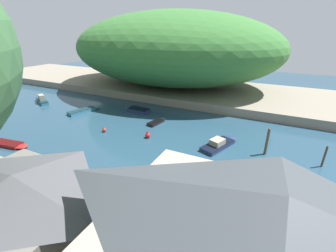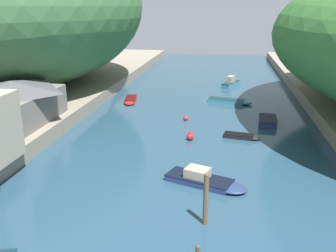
{
  "view_description": "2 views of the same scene",
  "coord_description": "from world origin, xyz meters",
  "px_view_note": "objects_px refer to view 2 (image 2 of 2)",
  "views": [
    {
      "loc": [
        -24.11,
        9.55,
        13.96
      ],
      "look_at": [
        1.98,
        22.4,
        1.34
      ],
      "focal_mm": 24.0,
      "sensor_mm": 36.0,
      "label": 1
    },
    {
      "loc": [
        3.05,
        -10.88,
        12.88
      ],
      "look_at": [
        -1.99,
        21.77,
        2.26
      ],
      "focal_mm": 40.0,
      "sensor_mm": 36.0,
      "label": 2
    }
  ],
  "objects_px": {
    "boat_open_rowboat": "(231,101)",
    "boathouse_shed": "(12,101)",
    "boat_red_skiff": "(268,119)",
    "channel_buoy_near": "(190,136)",
    "boat_white_cruiser": "(130,100)",
    "boat_cabin_cruiser": "(232,83)",
    "channel_buoy_far": "(186,118)",
    "boat_navy_launch": "(206,180)",
    "boat_far_right_bank": "(243,136)"
  },
  "relations": [
    {
      "from": "boathouse_shed",
      "to": "boat_open_rowboat",
      "type": "xyz_separation_m",
      "value": [
        22.26,
        17.23,
        -3.46
      ]
    },
    {
      "from": "boat_white_cruiser",
      "to": "channel_buoy_near",
      "type": "bearing_deg",
      "value": 115.0
    },
    {
      "from": "boat_white_cruiser",
      "to": "boat_red_skiff",
      "type": "relative_size",
      "value": 1.04
    },
    {
      "from": "boat_red_skiff",
      "to": "channel_buoy_far",
      "type": "bearing_deg",
      "value": -171.24
    },
    {
      "from": "boathouse_shed",
      "to": "boat_far_right_bank",
      "type": "distance_m",
      "value": 23.75
    },
    {
      "from": "boat_red_skiff",
      "to": "channel_buoy_near",
      "type": "relative_size",
      "value": 4.6
    },
    {
      "from": "boat_far_right_bank",
      "to": "boat_white_cruiser",
      "type": "bearing_deg",
      "value": -120.86
    },
    {
      "from": "boat_navy_launch",
      "to": "channel_buoy_near",
      "type": "bearing_deg",
      "value": -146.85
    },
    {
      "from": "boathouse_shed",
      "to": "boat_cabin_cruiser",
      "type": "xyz_separation_m",
      "value": [
        22.49,
        29.54,
        -3.22
      ]
    },
    {
      "from": "boat_open_rowboat",
      "to": "boathouse_shed",
      "type": "bearing_deg",
      "value": -38.09
    },
    {
      "from": "boat_cabin_cruiser",
      "to": "boat_navy_launch",
      "type": "height_order",
      "value": "boat_cabin_cruiser"
    },
    {
      "from": "boathouse_shed",
      "to": "boat_red_skiff",
      "type": "distance_m",
      "value": 27.98
    },
    {
      "from": "channel_buoy_near",
      "to": "boat_white_cruiser",
      "type": "bearing_deg",
      "value": 124.14
    },
    {
      "from": "boat_far_right_bank",
      "to": "channel_buoy_near",
      "type": "height_order",
      "value": "channel_buoy_near"
    },
    {
      "from": "boat_open_rowboat",
      "to": "boat_red_skiff",
      "type": "height_order",
      "value": "boat_red_skiff"
    },
    {
      "from": "boathouse_shed",
      "to": "boat_cabin_cruiser",
      "type": "height_order",
      "value": "boathouse_shed"
    },
    {
      "from": "boathouse_shed",
      "to": "boat_far_right_bank",
      "type": "height_order",
      "value": "boathouse_shed"
    },
    {
      "from": "boat_red_skiff",
      "to": "boat_white_cruiser",
      "type": "bearing_deg",
      "value": 163.22
    },
    {
      "from": "boat_white_cruiser",
      "to": "boat_navy_launch",
      "type": "height_order",
      "value": "boat_navy_launch"
    },
    {
      "from": "boat_red_skiff",
      "to": "channel_buoy_near",
      "type": "bearing_deg",
      "value": -133.49
    },
    {
      "from": "boat_open_rowboat",
      "to": "boat_navy_launch",
      "type": "xyz_separation_m",
      "value": [
        -2.08,
        -25.51,
        0.08
      ]
    },
    {
      "from": "boathouse_shed",
      "to": "boat_navy_launch",
      "type": "relative_size",
      "value": 1.6
    },
    {
      "from": "boat_open_rowboat",
      "to": "boat_cabin_cruiser",
      "type": "bearing_deg",
      "value": -166.87
    },
    {
      "from": "boat_white_cruiser",
      "to": "boat_red_skiff",
      "type": "distance_m",
      "value": 19.54
    },
    {
      "from": "channel_buoy_far",
      "to": "boat_white_cruiser",
      "type": "bearing_deg",
      "value": 138.14
    },
    {
      "from": "boat_navy_launch",
      "to": "boat_white_cruiser",
      "type": "bearing_deg",
      "value": -133.03
    },
    {
      "from": "boathouse_shed",
      "to": "boat_white_cruiser",
      "type": "relative_size",
      "value": 2.01
    },
    {
      "from": "boat_far_right_bank",
      "to": "channel_buoy_near",
      "type": "relative_size",
      "value": 3.51
    },
    {
      "from": "boathouse_shed",
      "to": "boat_white_cruiser",
      "type": "xyz_separation_m",
      "value": [
        8.14,
        15.95,
        -3.52
      ]
    },
    {
      "from": "channel_buoy_far",
      "to": "boat_cabin_cruiser",
      "type": "bearing_deg",
      "value": 75.27
    },
    {
      "from": "boat_white_cruiser",
      "to": "boathouse_shed",
      "type": "bearing_deg",
      "value": 53.8
    },
    {
      "from": "boathouse_shed",
      "to": "channel_buoy_far",
      "type": "xyz_separation_m",
      "value": [
        16.86,
        8.14,
        -3.41
      ]
    },
    {
      "from": "channel_buoy_far",
      "to": "channel_buoy_near",
      "type": "bearing_deg",
      "value": -80.21
    },
    {
      "from": "channel_buoy_far",
      "to": "boat_red_skiff",
      "type": "bearing_deg",
      "value": 4.16
    },
    {
      "from": "boathouse_shed",
      "to": "boat_red_skiff",
      "type": "xyz_separation_m",
      "value": [
        26.34,
        8.83,
        -3.39
      ]
    },
    {
      "from": "channel_buoy_far",
      "to": "boat_open_rowboat",
      "type": "bearing_deg",
      "value": 59.3
    },
    {
      "from": "boat_red_skiff",
      "to": "boat_cabin_cruiser",
      "type": "bearing_deg",
      "value": 105.12
    },
    {
      "from": "boat_far_right_bank",
      "to": "boat_navy_launch",
      "type": "relative_size",
      "value": 0.59
    },
    {
      "from": "boat_far_right_bank",
      "to": "boat_cabin_cruiser",
      "type": "distance_m",
      "value": 26.82
    },
    {
      "from": "boat_white_cruiser",
      "to": "boat_navy_launch",
      "type": "xyz_separation_m",
      "value": [
        12.05,
        -24.22,
        0.14
      ]
    },
    {
      "from": "boathouse_shed",
      "to": "channel_buoy_far",
      "type": "bearing_deg",
      "value": 25.76
    },
    {
      "from": "boat_far_right_bank",
      "to": "channel_buoy_far",
      "type": "bearing_deg",
      "value": -119.67
    },
    {
      "from": "boat_far_right_bank",
      "to": "boat_navy_launch",
      "type": "height_order",
      "value": "boat_navy_launch"
    },
    {
      "from": "boat_far_right_bank",
      "to": "boat_red_skiff",
      "type": "relative_size",
      "value": 0.76
    },
    {
      "from": "channel_buoy_near",
      "to": "boat_cabin_cruiser",
      "type": "bearing_deg",
      "value": 81.01
    },
    {
      "from": "boat_white_cruiser",
      "to": "boat_red_skiff",
      "type": "height_order",
      "value": "boat_red_skiff"
    },
    {
      "from": "boathouse_shed",
      "to": "channel_buoy_near",
      "type": "relative_size",
      "value": 9.56
    },
    {
      "from": "channel_buoy_near",
      "to": "channel_buoy_far",
      "type": "distance_m",
      "value": 6.87
    },
    {
      "from": "boat_far_right_bank",
      "to": "boat_cabin_cruiser",
      "type": "xyz_separation_m",
      "value": [
        -0.84,
        26.8,
        0.32
      ]
    },
    {
      "from": "boat_open_rowboat",
      "to": "boat_cabin_cruiser",
      "type": "height_order",
      "value": "boat_cabin_cruiser"
    }
  ]
}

